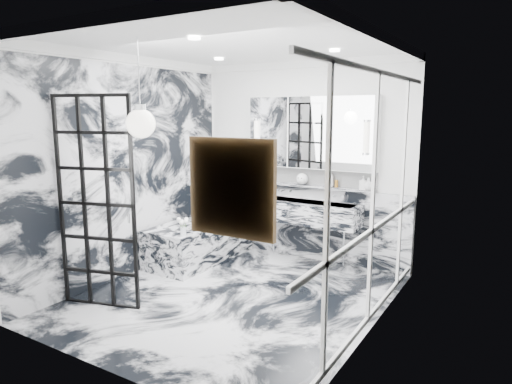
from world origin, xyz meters
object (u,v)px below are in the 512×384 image
Objects in this scene: crittall_door at (96,204)px; mirror_cabinet at (311,133)px; trough_sink at (304,212)px; bathtub at (200,241)px.

crittall_door is 1.19× the size of mirror_cabinet.
trough_sink is 0.97× the size of bathtub.
mirror_cabinet reaches higher than bathtub.
mirror_cabinet is at bearing 32.06° from bathtub.
trough_sink is 1.10m from mirror_cabinet.
trough_sink is 1.55m from bathtub.
crittall_door is 1.42× the size of trough_sink.
mirror_cabinet is (-0.00, 0.17, 1.09)m from trough_sink.
crittall_door is at bearing -117.09° from trough_sink.
crittall_door is at bearing -115.58° from mirror_cabinet.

